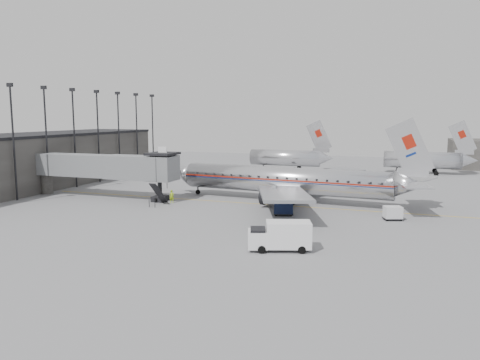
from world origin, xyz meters
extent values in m
plane|color=slate|center=(0.00, 0.00, 0.00)|extent=(160.00, 160.00, 0.00)
cube|color=#322F2D|center=(-34.00, 10.00, 4.00)|extent=(12.00, 46.00, 8.00)
cube|color=gold|center=(3.00, 6.00, 0.01)|extent=(60.00, 0.15, 0.01)
cube|color=#595B5E|center=(-22.00, 3.60, 4.30)|extent=(12.00, 2.80, 3.00)
cube|color=#595B5E|center=(-13.00, 3.60, 4.30)|extent=(8.00, 3.00, 3.10)
cube|color=#595B5E|center=(-9.00, 4.00, 4.30)|extent=(3.20, 3.60, 3.20)
cube|color=black|center=(-9.00, 4.00, 6.20)|extent=(3.40, 3.80, 0.30)
cube|color=white|center=(-9.00, 4.00, 6.70)|extent=(1.20, 0.15, 0.80)
cylinder|color=black|center=(-9.30, 3.60, 1.40)|extent=(0.56, 0.56, 2.80)
cube|color=black|center=(-9.30, 3.60, 0.35)|extent=(1.60, 2.20, 0.70)
cylinder|color=black|center=(-9.30, 2.60, 0.30)|extent=(0.30, 0.60, 0.60)
cylinder|color=black|center=(-9.30, 4.60, 0.30)|extent=(0.30, 0.60, 0.60)
cylinder|color=#322F2D|center=(-27.50, 3.60, 1.40)|extent=(1.60, 1.60, 2.80)
cube|color=black|center=(-8.20, 1.30, 1.50)|extent=(0.90, 3.20, 2.90)
cylinder|color=black|center=(-27.50, -2.00, 7.50)|extent=(0.24, 0.24, 15.00)
cube|color=black|center=(-27.50, -2.00, 15.00)|extent=(0.90, 0.25, 0.50)
cylinder|color=black|center=(-27.50, 4.00, 7.50)|extent=(0.24, 0.24, 15.00)
cube|color=black|center=(-27.50, 4.00, 15.00)|extent=(0.90, 0.25, 0.50)
cylinder|color=black|center=(-27.50, 10.00, 7.50)|extent=(0.24, 0.24, 15.00)
cube|color=black|center=(-27.50, 10.00, 15.00)|extent=(0.90, 0.25, 0.50)
cylinder|color=black|center=(-27.50, 16.00, 7.50)|extent=(0.24, 0.24, 15.00)
cube|color=black|center=(-27.50, 16.00, 15.00)|extent=(0.90, 0.25, 0.50)
cylinder|color=black|center=(-27.50, 22.00, 7.50)|extent=(0.24, 0.24, 15.00)
cube|color=black|center=(-27.50, 22.00, 15.00)|extent=(0.90, 0.25, 0.50)
cylinder|color=black|center=(-27.50, 28.00, 7.50)|extent=(0.24, 0.24, 15.00)
cube|color=black|center=(-27.50, 28.00, 15.00)|extent=(0.90, 0.25, 0.50)
cylinder|color=black|center=(-27.50, 34.00, 7.50)|extent=(0.24, 0.24, 15.00)
cube|color=black|center=(-27.50, 34.00, 15.00)|extent=(0.90, 0.25, 0.50)
cylinder|color=silver|center=(-2.00, 42.00, 2.60)|extent=(14.00, 3.20, 3.20)
cube|color=silver|center=(4.80, 42.00, 7.00)|extent=(5.17, 0.26, 6.52)
cylinder|color=black|center=(-6.50, 42.00, 0.50)|extent=(0.24, 0.24, 1.00)
cylinder|color=silver|center=(24.00, 46.00, 2.60)|extent=(14.00, 3.20, 3.20)
cube|color=silver|center=(30.80, 46.00, 7.00)|extent=(5.17, 0.26, 6.52)
cylinder|color=black|center=(19.50, 46.00, 0.50)|extent=(0.24, 0.24, 1.00)
cylinder|color=silver|center=(6.00, 9.00, 2.77)|extent=(27.86, 5.90, 3.41)
cone|color=silver|center=(-9.15, 10.38, 2.77)|extent=(3.06, 3.65, 3.41)
cone|color=silver|center=(21.43, 7.60, 3.14)|extent=(3.97, 3.56, 3.24)
cube|color=maroon|center=(6.00, 9.00, 3.00)|extent=(27.86, 5.95, 0.17)
cube|color=navy|center=(6.00, 9.00, 2.78)|extent=(27.86, 5.95, 0.09)
cube|color=silver|center=(21.15, 7.62, 7.38)|extent=(5.66, 0.79, 7.09)
cube|color=gray|center=(9.51, 17.01, 2.49)|extent=(11.62, 15.35, 1.09)
cube|color=gray|center=(8.00, 0.48, 2.49)|extent=(9.56, 15.60, 1.09)
cylinder|color=gray|center=(6.89, 13.73, 1.34)|extent=(3.30, 2.21, 1.94)
cylinder|color=gray|center=(6.02, 4.18, 1.34)|extent=(3.30, 2.21, 1.94)
cylinder|color=black|center=(-6.86, 10.17, 0.60)|extent=(0.18, 0.18, 1.20)
cylinder|color=black|center=(8.05, 11.22, 0.65)|extent=(0.24, 0.24, 1.29)
cylinder|color=black|center=(8.05, 11.22, 0.41)|extent=(0.95, 0.40, 0.92)
cylinder|color=black|center=(7.62, 6.45, 0.65)|extent=(0.24, 0.24, 1.29)
cylinder|color=black|center=(7.62, 6.45, 0.41)|extent=(0.95, 0.40, 0.92)
cube|color=silver|center=(11.76, -12.83, 1.37)|extent=(4.11, 3.07, 2.14)
cube|color=silver|center=(9.34, -13.61, 0.97)|extent=(2.15, 2.34, 1.42)
cube|color=black|center=(9.34, -13.61, 1.58)|extent=(1.70, 2.02, 0.61)
cylinder|color=black|center=(9.91, -14.39, 0.33)|extent=(0.70, 0.44, 0.65)
cylinder|color=black|center=(9.35, -12.65, 0.33)|extent=(0.70, 0.44, 0.65)
cylinder|color=black|center=(13.01, -13.39, 0.33)|extent=(0.70, 0.44, 0.65)
cylinder|color=black|center=(12.45, -11.64, 0.33)|extent=(0.70, 0.44, 0.65)
cube|color=black|center=(8.03, 0.53, 0.99)|extent=(2.40, 2.02, 1.45)
cube|color=black|center=(8.03, 0.53, 0.21)|extent=(2.52, 2.15, 0.12)
cylinder|color=black|center=(7.38, -0.28, 0.16)|extent=(0.33, 0.20, 0.31)
cylinder|color=black|center=(8.99, 0.13, 0.16)|extent=(0.33, 0.20, 0.31)
cylinder|color=black|center=(7.07, 0.93, 0.16)|extent=(0.33, 0.20, 0.31)
cylinder|color=black|center=(8.68, 1.34, 0.16)|extent=(0.33, 0.20, 0.31)
cube|color=silver|center=(19.70, 2.00, 0.86)|extent=(2.16, 1.89, 1.26)
cube|color=black|center=(19.70, 2.00, 0.18)|extent=(2.27, 2.00, 0.11)
cylinder|color=black|center=(19.21, 1.24, 0.14)|extent=(0.29, 0.19, 0.27)
cylinder|color=black|center=(20.56, 1.74, 0.14)|extent=(0.29, 0.19, 0.27)
cylinder|color=black|center=(18.84, 2.26, 0.14)|extent=(0.29, 0.19, 0.27)
cylinder|color=black|center=(20.19, 2.76, 0.14)|extent=(0.29, 0.19, 0.27)
imported|color=#94BD16|center=(-7.26, 3.00, 0.84)|extent=(0.73, 0.70, 1.67)
camera|label=1|loc=(20.37, -49.79, 11.20)|focal=35.00mm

